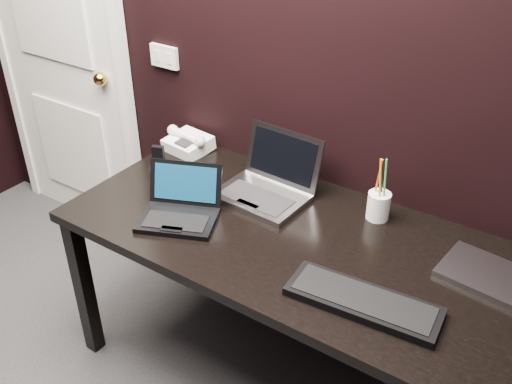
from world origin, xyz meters
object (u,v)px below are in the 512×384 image
Objects in this scene: door at (58,46)px; silver_laptop at (267,186)px; netbook at (180,209)px; pen_cup at (379,205)px; closed_laptop at (489,275)px; desk at (292,251)px; ext_keyboard at (363,301)px; desk_phone at (188,142)px; mobile_phone at (158,161)px.

door is 5.99× the size of silver_laptop.
pen_cup is (0.62, 0.41, 0.02)m from netbook.
closed_laptop is 1.26× the size of pen_cup.
ext_keyboard reaches higher than desk.
silver_laptop reaches higher than netbook.
desk_phone is (-1.38, 0.14, 0.03)m from closed_laptop.
netbook is at bearing 176.09° from ext_keyboard.
pen_cup is at bearing -1.43° from desk_phone.
silver_laptop is 0.74× the size of ext_keyboard.
pen_cup is at bearing 52.17° from desk.
mobile_phone reaches higher than closed_laptop.
desk is 6.77× the size of pen_cup.
door is 1.46m from silver_laptop.
mobile_phone reaches higher than desk.
netbook is 0.54m from desk_phone.
desk_phone is at bearing 156.02° from ext_keyboard.
mobile_phone is (-1.38, -0.06, 0.03)m from closed_laptop.
desk_phone is at bearing 174.07° from closed_laptop.
silver_laptop reaches higher than closed_laptop.
desk_phone is at bearing 158.24° from desk.
netbook is 1.54× the size of desk_phone.
desk is 4.75× the size of netbook.
silver_laptop is at bearing 178.56° from closed_laptop.
netbook is at bearing -120.77° from silver_laptop.
ext_keyboard is at bearing -129.81° from closed_laptop.
closed_laptop is (2.30, -0.23, -0.29)m from door.
pen_cup is at bearing -3.30° from door.
closed_laptop is at bearing 12.83° from desk.
desk is at bearing -21.76° from desk_phone.
mobile_phone is (-0.51, -0.08, -0.01)m from silver_laptop.
ext_keyboard is 1.52× the size of closed_laptop.
door is at bearing 174.79° from desk_phone.
closed_laptop is 0.46m from pen_cup.
pen_cup is (1.86, -0.11, -0.25)m from door.
ext_keyboard is at bearing -23.98° from desk_phone.
door is 2.11m from ext_keyboard.
door is at bearing 157.34° from netbook.
closed_laptop is (0.65, 0.15, 0.09)m from desk.
closed_laptop is (0.29, 0.34, -0.00)m from ext_keyboard.
silver_laptop is 1.13× the size of closed_laptop.
ext_keyboard is at bearing -71.39° from pen_cup.
desk_phone is 0.94m from pen_cup.
door reaches higher than desk.
silver_laptop is at bearing 8.85° from mobile_phone.
desk is at bearing -127.83° from pen_cup.
desk is 0.80m from desk_phone.
closed_laptop is at bearing -5.93° from desk_phone.
ext_keyboard is at bearing -31.89° from silver_laptop.
desk_phone reaches higher than desk.
door reaches higher than pen_cup.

